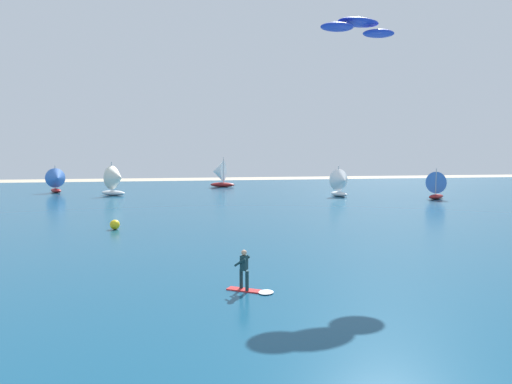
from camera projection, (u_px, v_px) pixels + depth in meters
The scene contains 9 objects.
ocean at pixel (201, 203), 53.22m from camera, with size 160.00×90.00×0.10m, color navy.
kitesurfer at pixel (248, 276), 18.63m from camera, with size 1.94×1.56×1.67m.
kite at pixel (358, 27), 25.93m from camera, with size 5.13×2.85×0.74m.
sailboat_leading at pixel (341, 182), 60.32m from camera, with size 3.13×3.59×4.06m.
sailboat_outermost at pixel (438, 185), 57.45m from camera, with size 3.43×3.13×3.81m.
sailboat_mid_right at pixel (57, 180), 66.22m from camera, with size 3.16×3.54×3.96m.
sailboat_mid_left at pixel (219, 173), 78.16m from camera, with size 4.45×3.98×5.01m.
sailboat_far_right at pixel (116, 180), 61.65m from camera, with size 4.05×3.78×4.50m.
marker_buoy at pixel (115, 225), 33.98m from camera, with size 0.72×0.72×0.72m, color yellow.
Camera 1 is at (-4.53, -2.14, 5.60)m, focal length 32.49 mm.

